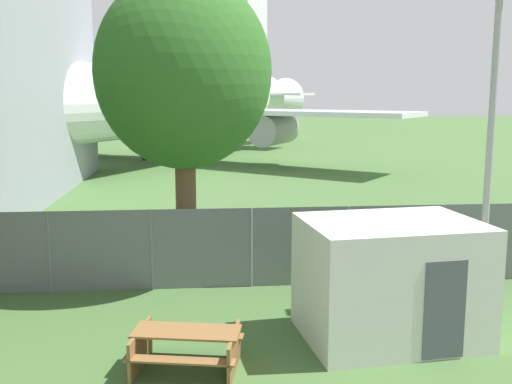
# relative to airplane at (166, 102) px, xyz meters

# --- Properties ---
(perimeter_fence) EXTENTS (56.07, 0.07, 2.09)m
(perimeter_fence) POSITION_rel_airplane_xyz_m (3.72, -27.85, -3.31)
(perimeter_fence) COLOR slate
(perimeter_fence) RESTS_ON ground
(airplane) EXTENTS (32.13, 40.04, 13.68)m
(airplane) POSITION_rel_airplane_xyz_m (0.00, 0.00, 0.00)
(airplane) COLOR silver
(airplane) RESTS_ON ground
(portable_cabin) EXTENTS (3.76, 2.95, 2.45)m
(portable_cabin) POSITION_rel_airplane_xyz_m (6.29, -31.35, -3.13)
(portable_cabin) COLOR silver
(portable_cabin) RESTS_ON ground
(picnic_bench_near_cabin) EXTENTS (2.16, 1.74, 0.76)m
(picnic_bench_near_cabin) POSITION_rel_airplane_xyz_m (2.17, -32.51, -3.87)
(picnic_bench_near_cabin) COLOR brown
(picnic_bench_near_cabin) RESTS_ON ground
(tree_behind_benches) EXTENTS (4.61, 4.61, 8.07)m
(tree_behind_benches) POSITION_rel_airplane_xyz_m (2.04, -26.85, 1.15)
(tree_behind_benches) COLOR brown
(tree_behind_benches) RESTS_ON ground
(light_mast) EXTENTS (0.44, 0.44, 7.43)m
(light_mast) POSITION_rel_airplane_xyz_m (9.02, -29.79, 0.21)
(light_mast) COLOR #99999E
(light_mast) RESTS_ON ground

